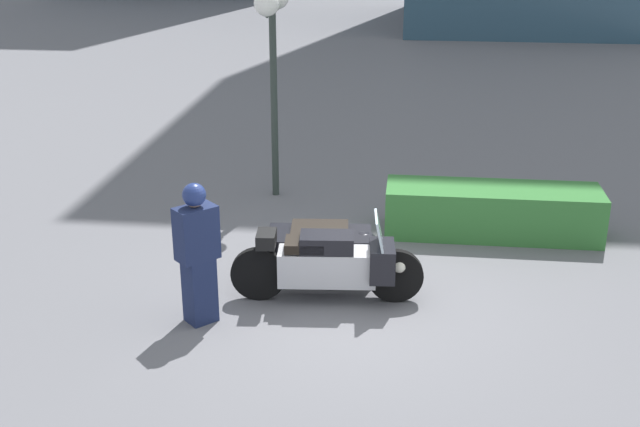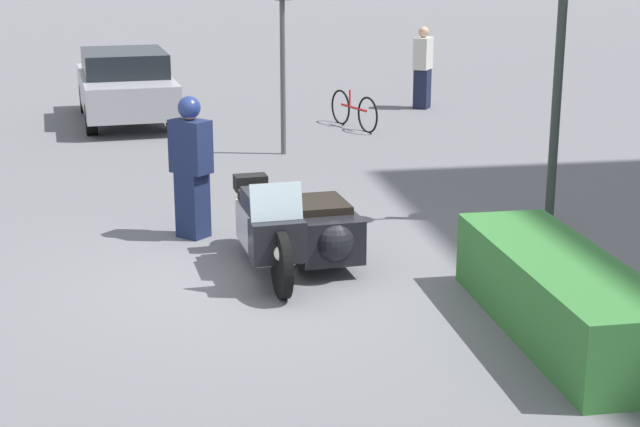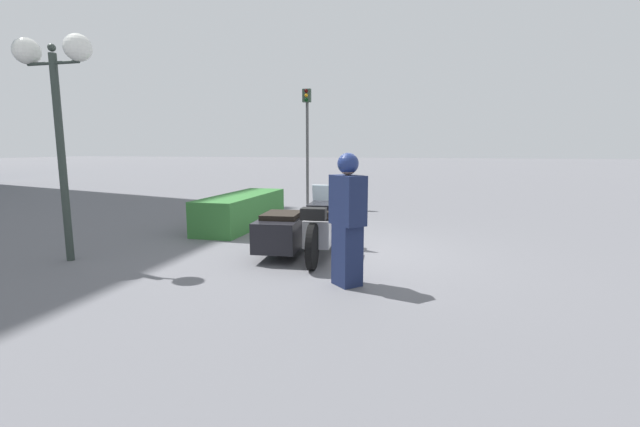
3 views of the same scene
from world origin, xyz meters
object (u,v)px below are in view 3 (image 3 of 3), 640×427
twin_lamp_post (54,78)px  traffic_light_near (307,131)px  police_motorcycle (301,227)px  officer_rider (348,216)px  hedge_bush_curbside (242,210)px

twin_lamp_post → traffic_light_near: size_ratio=0.97×
twin_lamp_post → police_motorcycle: bearing=-69.6°
twin_lamp_post → traffic_light_near: (7.43, -1.99, -0.54)m
officer_rider → hedge_bush_curbside: size_ratio=0.55×
officer_rider → twin_lamp_post: bearing=-46.8°
hedge_bush_curbside → traffic_light_near: (3.78, -0.55, 2.01)m
police_motorcycle → twin_lamp_post: (-1.34, 3.61, 2.45)m
police_motorcycle → traffic_light_near: traffic_light_near is taller
officer_rider → twin_lamp_post: 5.11m
police_motorcycle → hedge_bush_curbside: bearing=38.4°
officer_rider → twin_lamp_post: (0.14, 4.71, 1.99)m
twin_lamp_post → hedge_bush_curbside: bearing=-21.6°
hedge_bush_curbside → twin_lamp_post: twin_lamp_post is taller
twin_lamp_post → traffic_light_near: traffic_light_near is taller
hedge_bush_curbside → twin_lamp_post: (-3.65, 1.44, 2.55)m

